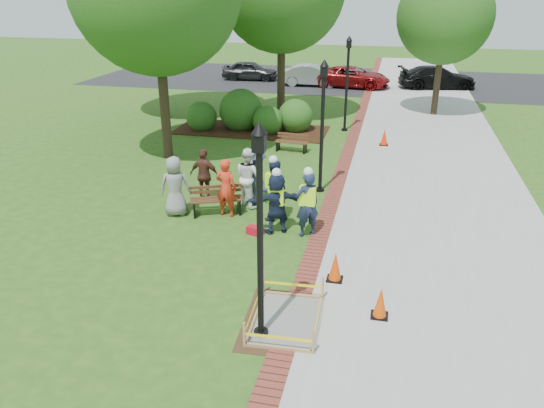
% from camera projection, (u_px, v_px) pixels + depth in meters
% --- Properties ---
extents(ground, '(100.00, 100.00, 0.00)m').
position_uv_depth(ground, '(242.00, 257.00, 13.34)').
color(ground, '#285116').
rests_on(ground, ground).
extents(sidewalk, '(6.00, 60.00, 0.02)m').
position_uv_depth(sidewalk, '(430.00, 154.00, 21.29)').
color(sidewalk, '#9E9E99').
rests_on(sidewalk, ground).
extents(brick_edging, '(0.50, 60.00, 0.03)m').
position_uv_depth(brick_edging, '(349.00, 149.00, 21.96)').
color(brick_edging, maroon).
rests_on(brick_edging, ground).
extents(mulch_bed, '(7.00, 3.00, 0.05)m').
position_uv_depth(mulch_bed, '(251.00, 130.00, 24.75)').
color(mulch_bed, '#381E0F').
rests_on(mulch_bed, ground).
extents(parking_lot, '(36.00, 12.00, 0.01)m').
position_uv_depth(parking_lot, '(347.00, 80.00, 37.61)').
color(parking_lot, black).
rests_on(parking_lot, ground).
extents(wet_concrete_pad, '(1.81, 2.38, 0.55)m').
position_uv_depth(wet_concrete_pad, '(286.00, 312.00, 10.70)').
color(wet_concrete_pad, '#47331E').
rests_on(wet_concrete_pad, ground).
extents(bench_near, '(1.61, 1.05, 0.83)m').
position_uv_depth(bench_near, '(217.00, 206.00, 15.73)').
color(bench_near, brown).
rests_on(bench_near, ground).
extents(bench_far, '(1.37, 0.59, 0.72)m').
position_uv_depth(bench_far, '(292.00, 146.00, 21.59)').
color(bench_far, brown).
rests_on(bench_far, ground).
extents(cone_front, '(0.35, 0.35, 0.70)m').
position_uv_depth(cone_front, '(380.00, 303.00, 10.81)').
color(cone_front, black).
rests_on(cone_front, ground).
extents(cone_back, '(0.37, 0.37, 0.72)m').
position_uv_depth(cone_back, '(335.00, 267.00, 12.15)').
color(cone_back, black).
rests_on(cone_back, ground).
extents(cone_far, '(0.37, 0.37, 0.72)m').
position_uv_depth(cone_far, '(384.00, 137.00, 22.36)').
color(cone_far, black).
rests_on(cone_far, ground).
extents(toolbox, '(0.49, 0.36, 0.22)m').
position_uv_depth(toolbox, '(255.00, 231.00, 14.49)').
color(toolbox, '#B30D1E').
rests_on(toolbox, ground).
extents(lamp_near, '(0.28, 0.28, 4.26)m').
position_uv_depth(lamp_near, '(260.00, 219.00, 9.43)').
color(lamp_near, black).
rests_on(lamp_near, ground).
extents(lamp_mid, '(0.28, 0.28, 4.26)m').
position_uv_depth(lamp_mid, '(322.00, 117.00, 16.62)').
color(lamp_mid, black).
rests_on(lamp_mid, ground).
extents(lamp_far, '(0.28, 0.28, 4.26)m').
position_uv_depth(lamp_far, '(347.00, 77.00, 23.81)').
color(lamp_far, black).
rests_on(lamp_far, ground).
extents(tree_right, '(4.67, 4.67, 7.22)m').
position_uv_depth(tree_right, '(445.00, 16.00, 25.93)').
color(tree_right, '#3D2D1E').
rests_on(tree_right, ground).
extents(shrub_a, '(1.44, 1.44, 1.44)m').
position_uv_depth(shrub_a, '(202.00, 130.00, 24.90)').
color(shrub_a, '#194C15').
rests_on(shrub_a, ground).
extents(shrub_b, '(2.03, 2.03, 2.03)m').
position_uv_depth(shrub_b, '(241.00, 129.00, 25.09)').
color(shrub_b, '#194C15').
rests_on(shrub_b, ground).
extents(shrub_c, '(1.38, 1.38, 1.38)m').
position_uv_depth(shrub_c, '(268.00, 133.00, 24.32)').
color(shrub_c, '#194C15').
rests_on(shrub_c, ground).
extents(shrub_d, '(1.61, 1.61, 1.61)m').
position_uv_depth(shrub_d, '(295.00, 131.00, 24.73)').
color(shrub_d, '#194C15').
rests_on(shrub_d, ground).
extents(shrub_e, '(0.94, 0.94, 0.94)m').
position_uv_depth(shrub_e, '(258.00, 124.00, 25.86)').
color(shrub_e, '#194C15').
rests_on(shrub_e, ground).
extents(casual_person_a, '(0.65, 0.52, 1.79)m').
position_uv_depth(casual_person_a, '(175.00, 186.00, 15.44)').
color(casual_person_a, gray).
rests_on(casual_person_a, ground).
extents(casual_person_b, '(0.60, 0.43, 1.74)m').
position_uv_depth(casual_person_b, '(226.00, 188.00, 15.40)').
color(casual_person_b, red).
rests_on(casual_person_b, ground).
extents(casual_person_c, '(0.69, 0.67, 1.83)m').
position_uv_depth(casual_person_c, '(249.00, 177.00, 16.10)').
color(casual_person_c, white).
rests_on(casual_person_c, ground).
extents(casual_person_d, '(0.58, 0.41, 1.70)m').
position_uv_depth(casual_person_d, '(205.00, 175.00, 16.46)').
color(casual_person_d, '#572E22').
rests_on(casual_person_d, ground).
extents(casual_person_e, '(0.66, 0.64, 1.75)m').
position_uv_depth(casual_person_e, '(256.00, 177.00, 16.24)').
color(casual_person_e, '#2D374F').
rests_on(casual_person_e, ground).
extents(hivis_worker_a, '(0.65, 0.57, 1.86)m').
position_uv_depth(hivis_worker_a, '(276.00, 201.00, 14.33)').
color(hivis_worker_a, '#1A2E44').
rests_on(hivis_worker_a, ground).
extents(hivis_worker_b, '(0.69, 0.63, 1.96)m').
position_uv_depth(hivis_worker_b, '(307.00, 202.00, 14.12)').
color(hivis_worker_b, '#181D3F').
rests_on(hivis_worker_b, ground).
extents(hivis_worker_c, '(0.68, 0.60, 1.95)m').
position_uv_depth(hivis_worker_c, '(273.00, 189.00, 15.08)').
color(hivis_worker_c, '#1A1C44').
rests_on(hivis_worker_c, ground).
extents(parked_car_a, '(2.15, 4.53, 1.45)m').
position_uv_depth(parked_car_a, '(250.00, 80.00, 37.72)').
color(parked_car_a, '#262628').
rests_on(parked_car_a, ground).
extents(parked_car_b, '(2.15, 4.70, 1.52)m').
position_uv_depth(parked_car_b, '(313.00, 86.00, 35.56)').
color(parked_car_b, '#A2A3A7').
rests_on(parked_car_b, ground).
extents(parked_car_c, '(2.55, 4.72, 1.47)m').
position_uv_depth(parked_car_c, '(352.00, 87.00, 35.07)').
color(parked_car_c, maroon).
rests_on(parked_car_c, ground).
extents(parked_car_d, '(3.01, 5.08, 1.55)m').
position_uv_depth(parked_car_d, '(436.00, 88.00, 34.72)').
color(parked_car_d, black).
rests_on(parked_car_d, ground).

